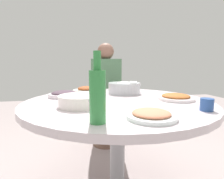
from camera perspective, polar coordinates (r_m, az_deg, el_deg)
round_dining_table at (r=1.20m, az=1.78°, el=-7.04°), size 1.21×1.21×0.72m
rice_bowl at (r=1.45m, az=3.99°, el=0.53°), size 0.26×0.26×0.10m
soup_bowl at (r=1.01m, az=-9.96°, el=-3.63°), size 0.26×0.25×0.06m
dish_eggplant at (r=1.34m, az=-15.23°, el=-1.44°), size 0.22×0.22×0.05m
dish_tofu_braise at (r=1.26m, az=19.81°, el=-2.33°), size 0.24×0.24×0.04m
dish_stirfry at (r=1.58m, az=-8.04°, el=0.01°), size 0.24×0.24×0.05m
dish_shrimp at (r=0.79m, az=12.53°, el=-7.90°), size 0.22×0.22×0.04m
green_bottle at (r=0.69m, az=-4.67°, el=-1.68°), size 0.07×0.07×0.28m
tea_cup_near at (r=1.02m, az=28.17°, el=-4.30°), size 0.06×0.06×0.06m
tea_cup_far at (r=1.71m, az=2.12°, el=1.14°), size 0.07×0.07×0.07m
stool_for_diner_left at (r=2.20m, az=-1.94°, el=-11.66°), size 0.32×0.32×0.45m
diner_left at (r=2.08m, az=-2.01°, el=2.54°), size 0.36×0.35×0.76m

